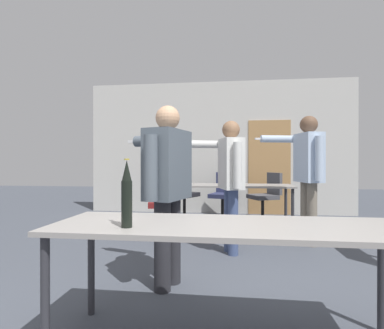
{
  "coord_description": "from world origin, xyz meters",
  "views": [
    {
      "loc": [
        0.23,
        -1.5,
        1.12
      ],
      "look_at": [
        -0.2,
        1.98,
        1.1
      ],
      "focal_mm": 28.0,
      "sensor_mm": 36.0,
      "label": 1
    }
  ],
  "objects_px": {
    "person_right_polo": "(166,179)",
    "office_chair_mid_tucked": "(163,206)",
    "person_center_tall": "(308,167)",
    "office_chair_far_right": "(224,197)",
    "person_left_plaid": "(230,173)",
    "beer_bottle": "(127,195)",
    "office_chair_near_pushed": "(181,196)",
    "office_chair_far_left": "(266,198)"
  },
  "relations": [
    {
      "from": "beer_bottle",
      "to": "office_chair_near_pushed",
      "type": "bearing_deg",
      "value": 94.94
    },
    {
      "from": "office_chair_far_right",
      "to": "beer_bottle",
      "type": "xyz_separation_m",
      "value": [
        -0.47,
        -4.42,
        0.5
      ]
    },
    {
      "from": "person_right_polo",
      "to": "person_center_tall",
      "type": "bearing_deg",
      "value": -29.28
    },
    {
      "from": "person_center_tall",
      "to": "office_chair_far_right",
      "type": "xyz_separation_m",
      "value": [
        -1.18,
        1.82,
        -0.64
      ]
    },
    {
      "from": "person_right_polo",
      "to": "office_chair_near_pushed",
      "type": "height_order",
      "value": "person_right_polo"
    },
    {
      "from": "office_chair_far_left",
      "to": "beer_bottle",
      "type": "xyz_separation_m",
      "value": [
        -1.29,
        -4.23,
        0.5
      ]
    },
    {
      "from": "person_center_tall",
      "to": "office_chair_far_left",
      "type": "bearing_deg",
      "value": -1.14
    },
    {
      "from": "person_right_polo",
      "to": "office_chair_far_left",
      "type": "xyz_separation_m",
      "value": [
        1.27,
        3.23,
        -0.54
      ]
    },
    {
      "from": "office_chair_near_pushed",
      "to": "office_chair_far_left",
      "type": "bearing_deg",
      "value": 117.34
    },
    {
      "from": "person_left_plaid",
      "to": "office_chair_mid_tucked",
      "type": "xyz_separation_m",
      "value": [
        -1.03,
        0.86,
        -0.54
      ]
    },
    {
      "from": "person_left_plaid",
      "to": "person_right_polo",
      "type": "relative_size",
      "value": 1.0
    },
    {
      "from": "office_chair_far_left",
      "to": "office_chair_near_pushed",
      "type": "bearing_deg",
      "value": 64.25
    },
    {
      "from": "office_chair_near_pushed",
      "to": "office_chair_far_left",
      "type": "height_order",
      "value": "office_chair_near_pushed"
    },
    {
      "from": "office_chair_far_left",
      "to": "office_chair_far_right",
      "type": "xyz_separation_m",
      "value": [
        -0.82,
        0.19,
        -0.0
      ]
    },
    {
      "from": "person_right_polo",
      "to": "office_chair_far_right",
      "type": "relative_size",
      "value": 1.77
    },
    {
      "from": "person_center_tall",
      "to": "office_chair_far_left",
      "type": "height_order",
      "value": "person_center_tall"
    },
    {
      "from": "person_center_tall",
      "to": "beer_bottle",
      "type": "height_order",
      "value": "person_center_tall"
    },
    {
      "from": "beer_bottle",
      "to": "person_center_tall",
      "type": "bearing_deg",
      "value": 57.67
    },
    {
      "from": "person_left_plaid",
      "to": "office_chair_far_right",
      "type": "height_order",
      "value": "person_left_plaid"
    },
    {
      "from": "person_center_tall",
      "to": "office_chair_far_right",
      "type": "height_order",
      "value": "person_center_tall"
    },
    {
      "from": "person_left_plaid",
      "to": "person_center_tall",
      "type": "xyz_separation_m",
      "value": [
        1.06,
        0.53,
        0.08
      ]
    },
    {
      "from": "person_left_plaid",
      "to": "office_chair_mid_tucked",
      "type": "height_order",
      "value": "person_left_plaid"
    },
    {
      "from": "person_right_polo",
      "to": "person_center_tall",
      "type": "relative_size",
      "value": 0.93
    },
    {
      "from": "person_left_plaid",
      "to": "office_chair_near_pushed",
      "type": "bearing_deg",
      "value": 7.18
    },
    {
      "from": "person_right_polo",
      "to": "office_chair_far_left",
      "type": "relative_size",
      "value": 1.76
    },
    {
      "from": "office_chair_mid_tucked",
      "to": "person_center_tall",
      "type": "bearing_deg",
      "value": 157.79
    },
    {
      "from": "person_right_polo",
      "to": "office_chair_mid_tucked",
      "type": "bearing_deg",
      "value": 29.38
    },
    {
      "from": "person_center_tall",
      "to": "office_chair_mid_tucked",
      "type": "distance_m",
      "value": 2.21
    },
    {
      "from": "person_right_polo",
      "to": "beer_bottle",
      "type": "distance_m",
      "value": 1.0
    },
    {
      "from": "beer_bottle",
      "to": "office_chair_far_right",
      "type": "bearing_deg",
      "value": 83.91
    },
    {
      "from": "person_right_polo",
      "to": "person_center_tall",
      "type": "xyz_separation_m",
      "value": [
        1.63,
        1.61,
        0.1
      ]
    },
    {
      "from": "person_right_polo",
      "to": "office_chair_far_left",
      "type": "height_order",
      "value": "person_right_polo"
    },
    {
      "from": "person_left_plaid",
      "to": "beer_bottle",
      "type": "bearing_deg",
      "value": 147.37
    },
    {
      "from": "office_chair_near_pushed",
      "to": "office_chair_far_right",
      "type": "height_order",
      "value": "office_chair_near_pushed"
    },
    {
      "from": "office_chair_far_right",
      "to": "beer_bottle",
      "type": "distance_m",
      "value": 4.48
    },
    {
      "from": "office_chair_far_right",
      "to": "office_chair_near_pushed",
      "type": "bearing_deg",
      "value": 29.52
    },
    {
      "from": "person_left_plaid",
      "to": "office_chair_far_right",
      "type": "relative_size",
      "value": 1.77
    },
    {
      "from": "person_left_plaid",
      "to": "office_chair_mid_tucked",
      "type": "relative_size",
      "value": 1.73
    },
    {
      "from": "office_chair_near_pushed",
      "to": "office_chair_mid_tucked",
      "type": "bearing_deg",
      "value": 24.42
    },
    {
      "from": "person_left_plaid",
      "to": "beer_bottle",
      "type": "distance_m",
      "value": 2.17
    },
    {
      "from": "person_center_tall",
      "to": "person_right_polo",
      "type": "bearing_deg",
      "value": 120.91
    },
    {
      "from": "person_left_plaid",
      "to": "person_center_tall",
      "type": "distance_m",
      "value": 1.19
    }
  ]
}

